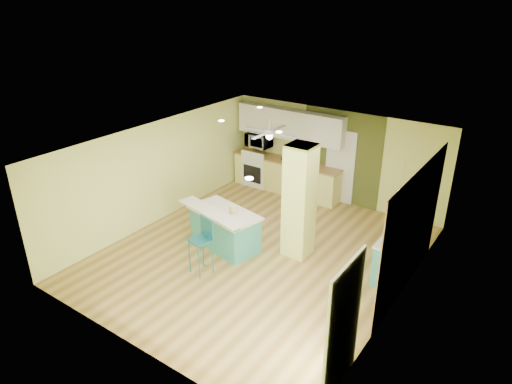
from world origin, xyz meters
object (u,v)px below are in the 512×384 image
peninsula (224,228)px  bar_stool (203,237)px  canister (233,209)px  fruit_bowl (287,160)px  side_counter (397,256)px

peninsula → bar_stool: 1.10m
canister → fruit_bowl: bearing=100.7°
side_counter → fruit_bowl: size_ratio=4.29×
bar_stool → canister: 1.10m
bar_stool → canister: bearing=107.6°
side_counter → canister: bearing=-162.9°
bar_stool → canister: size_ratio=6.69×
side_counter → fruit_bowl: 4.56m
peninsula → bar_stool: size_ratio=1.60×
peninsula → fruit_bowl: bearing=109.0°
fruit_bowl → canister: size_ratio=1.82×
canister → peninsula: bearing=-159.4°
side_counter → fruit_bowl: bearing=150.5°
peninsula → canister: 0.54m
peninsula → side_counter: (3.53, 1.10, -0.01)m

